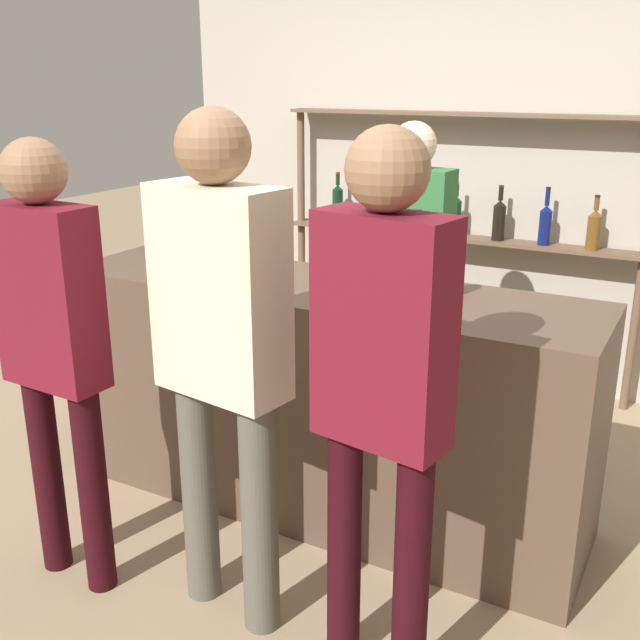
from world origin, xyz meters
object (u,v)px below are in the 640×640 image
counter_bottle_2 (153,227)px  counter_bottle_3 (416,261)px  counter_bottle_0 (181,231)px  wine_glass (329,256)px  counter_bottle_1 (443,268)px  customer_center (221,338)px  customer_left (52,332)px  customer_right (382,375)px  ice_bucket (226,250)px  server_behind_counter (409,260)px

counter_bottle_2 → counter_bottle_3: 1.46m
counter_bottle_0 → wine_glass: size_ratio=2.25×
counter_bottle_1 → counter_bottle_3: counter_bottle_3 is taller
customer_center → counter_bottle_0: bearing=52.7°
counter_bottle_1 → counter_bottle_0: bearing=178.2°
customer_left → customer_right: customer_right is taller
wine_glass → ice_bucket: bearing=-167.8°
counter_bottle_0 → customer_left: size_ratio=0.21×
counter_bottle_0 → wine_glass: (0.83, -0.05, -0.02)m
customer_left → customer_center: (0.64, 0.13, 0.05)m
counter_bottle_2 → ice_bucket: (0.62, -0.24, -0.00)m
server_behind_counter → counter_bottle_1: bearing=33.9°
counter_bottle_2 → server_behind_counter: 1.31m
counter_bottle_1 → server_behind_counter: bearing=121.1°
server_behind_counter → customer_center: bearing=1.3°
counter_bottle_3 → server_behind_counter: 0.71m
counter_bottle_0 → counter_bottle_3: 1.20m
counter_bottle_1 → wine_glass: size_ratio=1.97×
counter_bottle_1 → customer_center: bearing=-117.5°
counter_bottle_3 → customer_right: (0.28, -0.95, -0.10)m
wine_glass → customer_left: bearing=-120.9°
counter_bottle_0 → wine_glass: bearing=-3.3°
server_behind_counter → customer_left: bearing=-19.4°
ice_bucket → customer_right: bearing=-35.6°
counter_bottle_2 → customer_center: size_ratio=0.17×
counter_bottle_2 → customer_left: customer_left is taller
counter_bottle_1 → customer_center: size_ratio=0.18×
wine_glass → customer_left: size_ratio=0.10×
counter_bottle_0 → customer_left: (0.24, -1.04, -0.16)m
counter_bottle_0 → counter_bottle_1: (1.33, -0.04, -0.01)m
counter_bottle_3 → ice_bucket: (-0.84, -0.16, -0.01)m
customer_left → customer_right: (1.24, 0.09, 0.05)m
ice_bucket → counter_bottle_1: bearing=6.3°
counter_bottle_2 → customer_right: size_ratio=0.17×
ice_bucket → customer_center: bearing=-55.7°
wine_glass → customer_left: (-0.59, -0.99, -0.14)m
counter_bottle_1 → customer_left: size_ratio=0.19×
counter_bottle_1 → customer_left: bearing=-137.8°
counter_bottle_3 → server_behind_counter: bearing=113.9°
counter_bottle_3 → server_behind_counter: (-0.28, 0.63, -0.16)m
customer_right → ice_bucket: bearing=63.8°
counter_bottle_1 → ice_bucket: bearing=-173.7°
wine_glass → customer_right: 1.11m
counter_bottle_0 → customer_right: customer_right is taller
counter_bottle_1 → counter_bottle_3: (-0.13, 0.05, 0.00)m
counter_bottle_0 → ice_bucket: 0.40m
customer_center → customer_left: bearing=109.8°
counter_bottle_2 → server_behind_counter: (1.18, 0.55, -0.15)m
counter_bottle_1 → counter_bottle_3: bearing=159.5°
counter_bottle_0 → counter_bottle_3: counter_bottle_0 is taller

